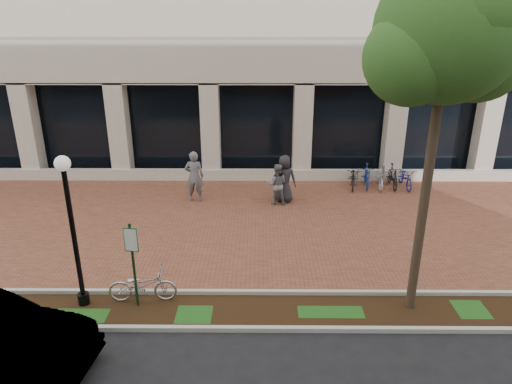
{
  "coord_description": "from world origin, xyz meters",
  "views": [
    {
      "loc": [
        0.13,
        -14.65,
        6.72
      ],
      "look_at": [
        0.02,
        -0.8,
        1.45
      ],
      "focal_mm": 32.0,
      "sensor_mm": 36.0,
      "label": 1
    }
  ],
  "objects_px": {
    "pedestrian_left": "(194,176)",
    "locked_bicycle": "(143,285)",
    "bollard": "(383,175)",
    "street_tree": "(449,41)",
    "parking_sign": "(132,255)",
    "pedestrian_right": "(284,179)",
    "bike_rack_cluster": "(380,177)",
    "pedestrian_mid": "(277,184)",
    "lamppost": "(72,224)"
  },
  "relations": [
    {
      "from": "lamppost",
      "to": "street_tree",
      "type": "xyz_separation_m",
      "value": [
        8.21,
        -0.02,
        4.11
      ]
    },
    {
      "from": "lamppost",
      "to": "pedestrian_left",
      "type": "xyz_separation_m",
      "value": [
        1.88,
        7.0,
        -1.19
      ]
    },
    {
      "from": "pedestrian_mid",
      "to": "locked_bicycle",
      "type": "bearing_deg",
      "value": 64.48
    },
    {
      "from": "street_tree",
      "to": "locked_bicycle",
      "type": "height_order",
      "value": "street_tree"
    },
    {
      "from": "locked_bicycle",
      "to": "bollard",
      "type": "relative_size",
      "value": 1.76
    },
    {
      "from": "street_tree",
      "to": "pedestrian_right",
      "type": "relative_size",
      "value": 4.27
    },
    {
      "from": "pedestrian_right",
      "to": "locked_bicycle",
      "type": "bearing_deg",
      "value": 72.62
    },
    {
      "from": "street_tree",
      "to": "pedestrian_mid",
      "type": "distance_m",
      "value": 9.21
    },
    {
      "from": "parking_sign",
      "to": "bollard",
      "type": "xyz_separation_m",
      "value": [
        8.32,
        8.88,
        -0.95
      ]
    },
    {
      "from": "pedestrian_mid",
      "to": "bollard",
      "type": "bearing_deg",
      "value": -151.83
    },
    {
      "from": "pedestrian_left",
      "to": "pedestrian_right",
      "type": "height_order",
      "value": "pedestrian_left"
    },
    {
      "from": "parking_sign",
      "to": "pedestrian_right",
      "type": "bearing_deg",
      "value": 67.9
    },
    {
      "from": "lamppost",
      "to": "pedestrian_right",
      "type": "relative_size",
      "value": 2.07
    },
    {
      "from": "parking_sign",
      "to": "pedestrian_mid",
      "type": "relative_size",
      "value": 1.39
    },
    {
      "from": "lamppost",
      "to": "pedestrian_right",
      "type": "height_order",
      "value": "lamppost"
    },
    {
      "from": "lamppost",
      "to": "parking_sign",
      "type": "bearing_deg",
      "value": -3.17
    },
    {
      "from": "street_tree",
      "to": "pedestrian_mid",
      "type": "relative_size",
      "value": 4.95
    },
    {
      "from": "pedestrian_left",
      "to": "pedestrian_right",
      "type": "bearing_deg",
      "value": 179.19
    },
    {
      "from": "street_tree",
      "to": "pedestrian_left",
      "type": "relative_size",
      "value": 3.97
    },
    {
      "from": "locked_bicycle",
      "to": "street_tree",
      "type": "bearing_deg",
      "value": -94.84
    },
    {
      "from": "pedestrian_left",
      "to": "parking_sign",
      "type": "bearing_deg",
      "value": 86.12
    },
    {
      "from": "bollard",
      "to": "pedestrian_left",
      "type": "bearing_deg",
      "value": -166.97
    },
    {
      "from": "locked_bicycle",
      "to": "bike_rack_cluster",
      "type": "xyz_separation_m",
      "value": [
        8.03,
        8.44,
        0.01
      ]
    },
    {
      "from": "pedestrian_right",
      "to": "bike_rack_cluster",
      "type": "xyz_separation_m",
      "value": [
        4.13,
        1.66,
        -0.48
      ]
    },
    {
      "from": "locked_bicycle",
      "to": "bollard",
      "type": "height_order",
      "value": "bollard"
    },
    {
      "from": "pedestrian_left",
      "to": "bike_rack_cluster",
      "type": "distance_m",
      "value": 7.8
    },
    {
      "from": "locked_bicycle",
      "to": "pedestrian_mid",
      "type": "distance_m",
      "value": 7.46
    },
    {
      "from": "parking_sign",
      "to": "locked_bicycle",
      "type": "height_order",
      "value": "parking_sign"
    },
    {
      "from": "pedestrian_right",
      "to": "parking_sign",
      "type": "bearing_deg",
      "value": 72.8
    },
    {
      "from": "pedestrian_mid",
      "to": "bollard",
      "type": "relative_size",
      "value": 1.66
    },
    {
      "from": "parking_sign",
      "to": "pedestrian_right",
      "type": "height_order",
      "value": "parking_sign"
    },
    {
      "from": "pedestrian_mid",
      "to": "pedestrian_right",
      "type": "relative_size",
      "value": 0.86
    },
    {
      "from": "locked_bicycle",
      "to": "parking_sign",
      "type": "bearing_deg",
      "value": 152.44
    },
    {
      "from": "pedestrian_mid",
      "to": "lamppost",
      "type": "bearing_deg",
      "value": 56.15
    },
    {
      "from": "parking_sign",
      "to": "pedestrian_left",
      "type": "distance_m",
      "value": 7.1
    },
    {
      "from": "parking_sign",
      "to": "street_tree",
      "type": "distance_m",
      "value": 8.4
    },
    {
      "from": "pedestrian_left",
      "to": "locked_bicycle",
      "type": "bearing_deg",
      "value": 86.84
    },
    {
      "from": "lamppost",
      "to": "pedestrian_left",
      "type": "relative_size",
      "value": 1.93
    },
    {
      "from": "bike_rack_cluster",
      "to": "pedestrian_right",
      "type": "bearing_deg",
      "value": -153.22
    },
    {
      "from": "bike_rack_cluster",
      "to": "street_tree",
      "type": "bearing_deg",
      "value": -93.58
    },
    {
      "from": "bollard",
      "to": "bike_rack_cluster",
      "type": "relative_size",
      "value": 0.33
    },
    {
      "from": "parking_sign",
      "to": "locked_bicycle",
      "type": "bearing_deg",
      "value": 73.47
    },
    {
      "from": "pedestrian_mid",
      "to": "bike_rack_cluster",
      "type": "relative_size",
      "value": 0.55
    },
    {
      "from": "pedestrian_left",
      "to": "bollard",
      "type": "bearing_deg",
      "value": -166.71
    },
    {
      "from": "street_tree",
      "to": "bike_rack_cluster",
      "type": "height_order",
      "value": "street_tree"
    },
    {
      "from": "pedestrian_right",
      "to": "street_tree",
      "type": "bearing_deg",
      "value": 124.78
    },
    {
      "from": "lamppost",
      "to": "locked_bicycle",
      "type": "height_order",
      "value": "lamppost"
    },
    {
      "from": "street_tree",
      "to": "locked_bicycle",
      "type": "xyz_separation_m",
      "value": [
        -6.74,
        0.17,
        -5.86
      ]
    },
    {
      "from": "lamppost",
      "to": "bollard",
      "type": "xyz_separation_m",
      "value": [
        9.69,
        8.8,
        -1.71
      ]
    },
    {
      "from": "parking_sign",
      "to": "pedestrian_mid",
      "type": "bearing_deg",
      "value": 68.87
    }
  ]
}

